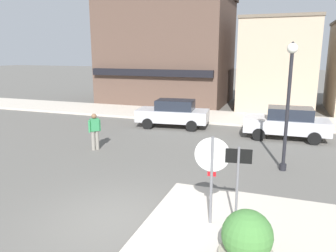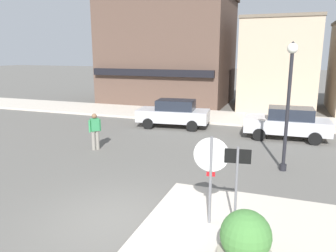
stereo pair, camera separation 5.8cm
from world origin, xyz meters
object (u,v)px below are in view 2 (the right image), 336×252
planter (245,243)px  pedestrian_crossing_near (95,130)px  one_way_sign (237,179)px  parked_car_nearest (174,113)px  stop_sign (211,169)px  lamp_post (289,89)px  parked_car_second (287,123)px

planter → pedestrian_crossing_near: pedestrian_crossing_near is taller
one_way_sign → parked_car_nearest: bearing=116.1°
one_way_sign → planter: one_way_sign is taller
stop_sign → one_way_sign: (0.60, 0.06, -0.19)m
stop_sign → pedestrian_crossing_near: 7.82m
planter → lamp_post: size_ratio=0.27×
stop_sign → pedestrian_crossing_near: size_ratio=1.43×
stop_sign → parked_car_nearest: (-4.36, 10.16, -0.71)m
lamp_post → pedestrian_crossing_near: bearing=-179.8°
lamp_post → parked_car_second: bearing=88.9°
lamp_post → pedestrian_crossing_near: (-7.78, -0.03, -2.09)m
stop_sign → planter: 1.87m
planter → parked_car_second: (0.73, 10.86, 0.25)m
planter → one_way_sign: bearing=106.4°
one_way_sign → parked_car_second: size_ratio=0.52×
parked_car_nearest → parked_car_second: (6.08, -0.57, 0.00)m
planter → parked_car_nearest: bearing=115.1°
stop_sign → one_way_sign: 0.63m
stop_sign → parked_car_second: size_ratio=0.57×
stop_sign → planter: stop_sign is taller
stop_sign → one_way_sign: stop_sign is taller
one_way_sign → parked_car_nearest: 11.27m
planter → parked_car_nearest: (-5.35, 11.43, 0.25)m
planter → parked_car_nearest: parked_car_nearest is taller
stop_sign → parked_car_second: 9.77m
planter → lamp_post: (0.64, 6.08, 2.40)m
planter → pedestrian_crossing_near: 9.36m
parked_car_second → lamp_post: bearing=-91.1°
parked_car_nearest → parked_car_second: 6.11m
planter → pedestrian_crossing_near: size_ratio=0.76×
pedestrian_crossing_near → lamp_post: bearing=0.2°
one_way_sign → parked_car_second: 9.62m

